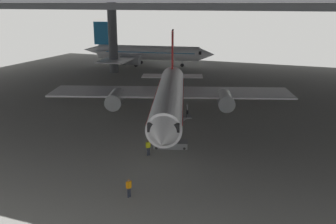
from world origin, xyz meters
TOP-DOWN VIEW (x-y plane):
  - ground_plane at (0.00, 0.00)m, footprint 110.00×110.00m
  - airplane_main at (0.49, -0.62)m, footprint 35.18×35.49m
  - boarding_stairs at (4.25, -10.00)m, footprint 4.41×2.66m
  - crew_worker_near_nose at (4.94, -21.84)m, footprint 0.38×0.48m
  - crew_worker_by_stairs at (2.79, -13.06)m, footprint 0.42×0.41m
  - airplane_distant at (-21.79, 40.84)m, footprint 34.75×33.85m

SIDE VIEW (x-z plane):
  - ground_plane at x=0.00m, z-range 0.00..0.00m
  - boarding_stairs at x=4.25m, z-range -1.59..3.05m
  - crew_worker_near_nose at x=4.94m, z-range 0.12..1.81m
  - crew_worker_by_stairs at x=2.79m, z-range 0.13..1.87m
  - airplane_distant at x=-21.79m, z-range -2.12..8.84m
  - airplane_main at x=0.49m, z-range -2.26..9.14m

